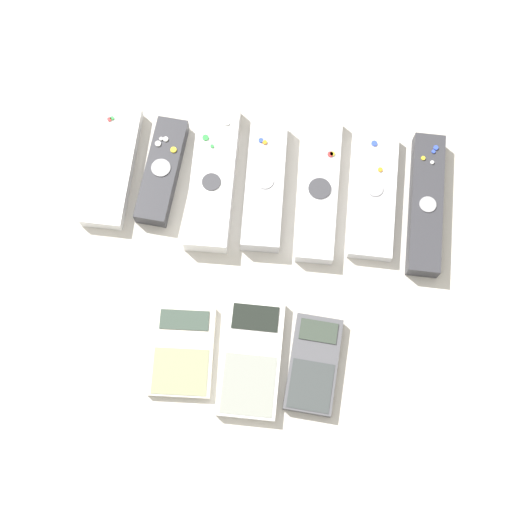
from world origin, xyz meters
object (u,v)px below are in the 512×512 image
object	(u,v)px
remote_4	(319,188)
calculator_1	(251,358)
remote_3	(267,185)
remote_5	(374,195)
remote_6	(426,204)
calculator_0	(182,351)
remote_0	(112,167)
remote_2	(213,176)
remote_1	(162,171)
calculator_2	(313,364)

from	to	relation	value
remote_4	calculator_1	world-z (taller)	remote_4
remote_3	remote_5	world-z (taller)	remote_3
remote_5	remote_6	world-z (taller)	remote_6
calculator_0	remote_0	bearing A→B (deg)	115.12
remote_3	remote_5	bearing A→B (deg)	-0.74
remote_4	remote_5	world-z (taller)	remote_4
remote_3	calculator_1	distance (m)	0.24
remote_3	calculator_1	world-z (taller)	remote_3
remote_2	remote_5	size ratio (longest dim) A/B	1.18
remote_3	remote_1	bearing A→B (deg)	175.97
remote_0	calculator_2	bearing A→B (deg)	-38.35
remote_1	remote_5	size ratio (longest dim) A/B	0.85
remote_6	remote_0	bearing A→B (deg)	178.87
calculator_0	calculator_2	bearing A→B (deg)	-3.04
remote_2	calculator_0	world-z (taller)	remote_2
remote_6	calculator_0	xyz separation A→B (m)	(-0.31, -0.24, -0.01)
remote_3	calculator_0	world-z (taller)	remote_3
remote_6	calculator_2	distance (m)	0.27
remote_3	calculator_0	bearing A→B (deg)	-111.39
calculator_1	calculator_2	xyz separation A→B (m)	(0.08, 0.00, 0.00)
remote_0	calculator_0	bearing A→B (deg)	-60.93
calculator_1	remote_4	bearing A→B (deg)	74.12
remote_4	calculator_0	size ratio (longest dim) A/B	1.74
remote_3	calculator_0	distance (m)	0.26
remote_6	calculator_1	xyz separation A→B (m)	(-0.22, -0.24, -0.00)
remote_3	remote_6	distance (m)	0.22
remote_5	calculator_0	distance (m)	0.34
calculator_1	remote_0	bearing A→B (deg)	131.77
remote_0	calculator_1	xyz separation A→B (m)	(0.23, -0.25, -0.00)
remote_5	calculator_0	world-z (taller)	remote_5
remote_2	calculator_1	world-z (taller)	remote_2
remote_5	remote_3	bearing A→B (deg)	-178.46
calculator_1	calculator_2	world-z (taller)	same
remote_6	calculator_1	bearing A→B (deg)	-132.07
remote_5	remote_6	distance (m)	0.07
remote_3	remote_6	bearing A→B (deg)	-2.96
remote_4	calculator_1	xyz separation A→B (m)	(-0.07, -0.25, -0.00)
remote_1	remote_2	distance (m)	0.07
remote_1	remote_4	xyz separation A→B (m)	(0.22, 0.00, -0.00)
remote_1	calculator_1	bearing A→B (deg)	-54.09
calculator_0	calculator_1	distance (m)	0.09
remote_2	calculator_1	bearing A→B (deg)	-73.31
remote_0	remote_5	bearing A→B (deg)	0.17
remote_5	calculator_1	bearing A→B (deg)	-120.03
remote_5	remote_0	bearing A→B (deg)	179.97
calculator_0	calculator_1	world-z (taller)	calculator_1
remote_1	calculator_0	size ratio (longest dim) A/B	1.28
remote_0	calculator_2	xyz separation A→B (m)	(0.31, -0.25, -0.00)
remote_2	calculator_2	distance (m)	0.30
remote_2	remote_4	size ratio (longest dim) A/B	1.01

